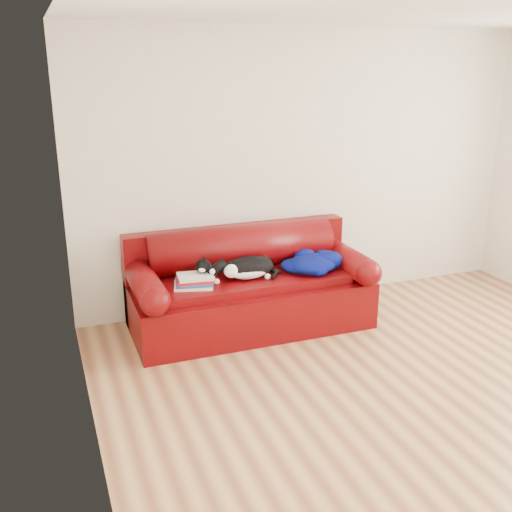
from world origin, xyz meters
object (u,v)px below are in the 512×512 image
Objects in this scene: cat at (248,268)px; blanket at (312,262)px; book_stack at (194,281)px; sofa_base at (250,302)px.

cat reaches higher than blanket.
cat is (0.48, 0.03, 0.04)m from book_stack.
sofa_base is 3.25× the size of blanket.
blanket is at bearing -9.61° from sofa_base.
blanket is (0.61, -0.01, -0.02)m from cat.
cat is (-0.05, -0.09, 0.35)m from sofa_base.
sofa_base is 0.63m from book_stack.
sofa_base is 5.74× the size of book_stack.
cat is 1.03× the size of blanket.
cat is at bearing 3.29° from book_stack.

